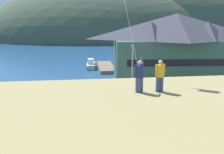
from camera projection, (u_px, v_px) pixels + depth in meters
name	position (u px, v px, depth m)	size (l,w,h in m)	color
ground_plane	(123.00, 144.00, 23.39)	(600.00, 600.00, 0.00)	#66604C
parking_lot_pad	(116.00, 121.00, 28.20)	(40.00, 20.00, 0.10)	gray
bay_water	(93.00, 52.00, 81.26)	(360.00, 84.00, 0.03)	navy
far_hill_west_ridge	(99.00, 38.00, 128.77)	(110.52, 67.24, 52.38)	#3D4C38
far_hill_east_peak	(155.00, 37.00, 133.26)	(140.37, 44.10, 54.25)	#3D4C38
harbor_lodge	(176.00, 46.00, 44.48)	(23.01, 12.04, 11.67)	#38604C
wharf_dock	(106.00, 67.00, 55.60)	(3.20, 11.04, 0.70)	#70604C
moored_boat_wharfside	(91.00, 65.00, 55.96)	(2.17, 5.65, 2.16)	#A8A399
moored_boat_outer_mooring	(120.00, 62.00, 59.00)	(2.64, 7.45, 2.16)	#23564C
parked_car_back_row_right	(194.00, 102.00, 31.50)	(4.30, 2.25, 1.82)	navy
parked_car_front_row_red	(78.00, 128.00, 24.17)	(4.30, 2.26, 1.82)	navy
parked_car_front_row_silver	(155.00, 134.00, 22.91)	(4.30, 2.26, 1.82)	#236633
parked_car_corner_spot	(210.00, 132.00, 23.42)	(4.28, 2.20, 1.82)	slate
parked_car_lone_by_shed	(112.00, 109.00, 29.04)	(4.25, 2.16, 1.82)	red
parked_car_back_row_left	(154.00, 107.00, 29.72)	(4.33, 2.32, 1.82)	black
parking_light_pole	(132.00, 71.00, 32.83)	(0.24, 0.78, 7.61)	#ADADB2
person_kite_flyer	(139.00, 75.00, 13.49)	(0.52, 0.67, 1.86)	#384770
person_companion	(160.00, 75.00, 13.59)	(0.55, 0.40, 1.74)	#384770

